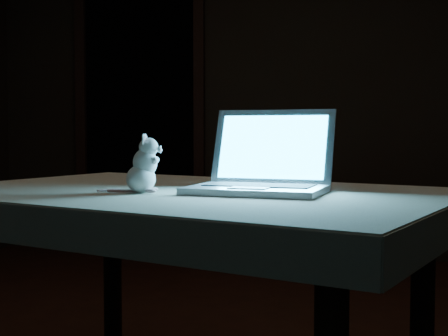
# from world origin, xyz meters

# --- Properties ---
(back_wall) EXTENTS (4.50, 0.04, 2.60)m
(back_wall) POSITION_xyz_m (0.00, 2.50, 1.30)
(back_wall) COLOR black
(back_wall) RESTS_ON ground
(doorway) EXTENTS (1.06, 0.36, 2.13)m
(doorway) POSITION_xyz_m (-1.10, 2.50, 1.06)
(doorway) COLOR black
(doorway) RESTS_ON back_wall
(table) EXTENTS (1.67, 1.37, 0.77)m
(table) POSITION_xyz_m (0.08, -0.54, 0.39)
(table) COLOR black
(table) RESTS_ON floor
(tablecloth) EXTENTS (1.81, 1.53, 0.10)m
(tablecloth) POSITION_xyz_m (0.03, -0.60, 0.73)
(tablecloth) COLOR beige
(tablecloth) RESTS_ON table
(laptop) EXTENTS (0.42, 0.38, 0.26)m
(laptop) POSITION_xyz_m (0.31, -0.60, 0.91)
(laptop) COLOR #A5A5AA
(laptop) RESTS_ON tablecloth
(plush_mouse) EXTENTS (0.17, 0.17, 0.17)m
(plush_mouse) POSITION_xyz_m (-0.02, -0.66, 0.86)
(plush_mouse) COLOR silver
(plush_mouse) RESTS_ON tablecloth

